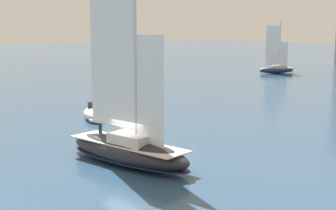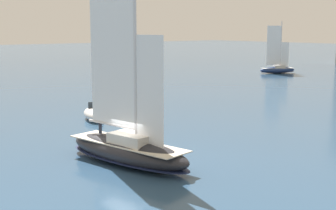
% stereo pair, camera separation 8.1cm
% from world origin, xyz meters
% --- Properties ---
extents(ground_plane, '(400.00, 400.00, 0.00)m').
position_xyz_m(ground_plane, '(0.00, 0.00, 0.00)').
color(ground_plane, '#2D4C6B').
extents(sailboat_main, '(9.43, 4.20, 12.53)m').
position_xyz_m(sailboat_main, '(0.01, 0.00, 1.01)').
color(sailboat_main, '#232328').
rests_on(sailboat_main, ground).
extents(sailboat_moored_near_marina, '(4.35, 6.73, 9.02)m').
position_xyz_m(sailboat_moored_near_marina, '(-30.04, 51.08, 0.77)').
color(sailboat_moored_near_marina, navy).
rests_on(sailboat_moored_near_marina, ground).
extents(motor_tender, '(4.43, 3.01, 1.58)m').
position_xyz_m(motor_tender, '(-12.94, 5.06, 0.51)').
color(motor_tender, silver).
rests_on(motor_tender, ground).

